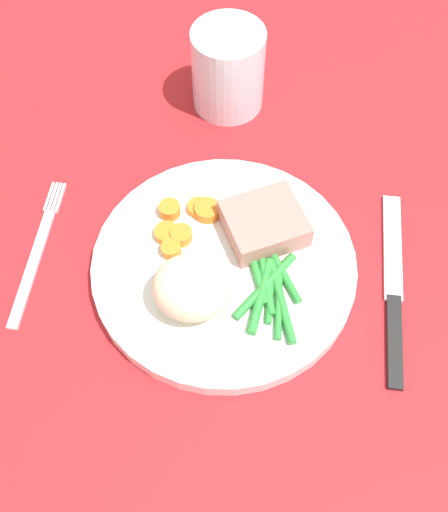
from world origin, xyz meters
TOP-DOWN VIEW (x-y plane):
  - dining_table at (0.00, 0.00)cm, footprint 120.00×90.00cm
  - dinner_plate at (2.27, -3.84)cm, footprint 24.69×24.69cm
  - meat_portion at (5.61, 0.04)cm, footprint 9.27×8.96cm
  - mashed_potatoes at (0.05, -8.29)cm, footprint 6.89×6.23cm
  - carrot_slices at (-2.10, -0.52)cm, footprint 6.02×7.19cm
  - green_beans at (6.64, -6.18)cm, footprint 6.07×10.62cm
  - fork at (-15.84, -4.10)cm, footprint 1.44×16.60cm
  - knife at (18.16, -4.13)cm, footprint 1.70×20.50cm
  - water_glass at (-0.21, 18.32)cm, footprint 7.85×7.85cm

SIDE VIEW (x-z plane):
  - dining_table at x=0.00cm, z-range 0.00..2.00cm
  - knife at x=18.16cm, z-range 1.88..2.52cm
  - fork at x=-15.84cm, z-range 2.00..2.40cm
  - dinner_plate at x=2.27cm, z-range 2.00..3.60cm
  - green_beans at x=6.64cm, z-range 3.55..4.41cm
  - carrot_slices at x=-2.10cm, z-range 3.53..4.74cm
  - meat_portion at x=5.61cm, z-range 3.60..6.19cm
  - water_glass at x=-0.21cm, z-range 1.37..10.66cm
  - mashed_potatoes at x=0.05cm, z-range 3.60..8.62cm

